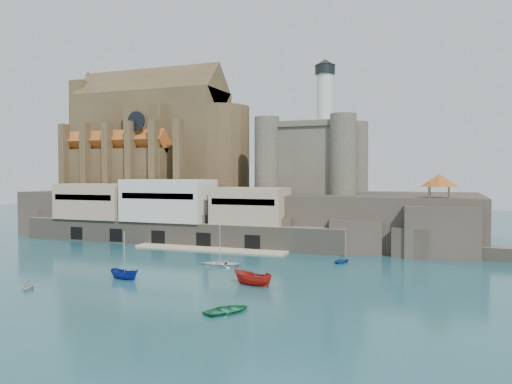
{
  "coord_description": "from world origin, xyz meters",
  "views": [
    {
      "loc": [
        42.96,
        -65.35,
        13.99
      ],
      "look_at": [
        5.96,
        32.0,
        10.35
      ],
      "focal_mm": 35.0,
      "sensor_mm": 36.0,
      "label": 1
    }
  ],
  "objects_px": {
    "church": "(157,142)",
    "pavilion": "(439,182)",
    "castle_keep": "(314,155)",
    "boat_1": "(28,289)",
    "boat_2": "(125,279)"
  },
  "relations": [
    {
      "from": "church",
      "to": "pavilion",
      "type": "xyz_separation_m",
      "value": [
        66.13,
        -15.85,
        -9.4
      ]
    },
    {
      "from": "castle_keep",
      "to": "boat_1",
      "type": "distance_m",
      "value": 65.96
    },
    {
      "from": "boat_2",
      "to": "pavilion",
      "type": "bearing_deg",
      "value": -39.48
    },
    {
      "from": "church",
      "to": "boat_2",
      "type": "distance_m",
      "value": 62.25
    },
    {
      "from": "boat_1",
      "to": "church",
      "type": "bearing_deg",
      "value": 80.68
    },
    {
      "from": "church",
      "to": "pavilion",
      "type": "relative_size",
      "value": 7.34
    },
    {
      "from": "church",
      "to": "boat_1",
      "type": "distance_m",
      "value": 67.58
    },
    {
      "from": "church",
      "to": "castle_keep",
      "type": "distance_m",
      "value": 40.39
    },
    {
      "from": "church",
      "to": "boat_1",
      "type": "height_order",
      "value": "church"
    },
    {
      "from": "church",
      "to": "castle_keep",
      "type": "bearing_deg",
      "value": -1.11
    },
    {
      "from": "castle_keep",
      "to": "boat_2",
      "type": "relative_size",
      "value": 6.35
    },
    {
      "from": "pavilion",
      "to": "boat_2",
      "type": "xyz_separation_m",
      "value": [
        -39.05,
        -35.65,
        -12.73
      ]
    },
    {
      "from": "pavilion",
      "to": "boat_2",
      "type": "distance_m",
      "value": 54.38
    },
    {
      "from": "boat_1",
      "to": "boat_2",
      "type": "xyz_separation_m",
      "value": [
        7.38,
        9.24,
        0.0
      ]
    },
    {
      "from": "castle_keep",
      "to": "church",
      "type": "bearing_deg",
      "value": 178.89
    }
  ]
}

